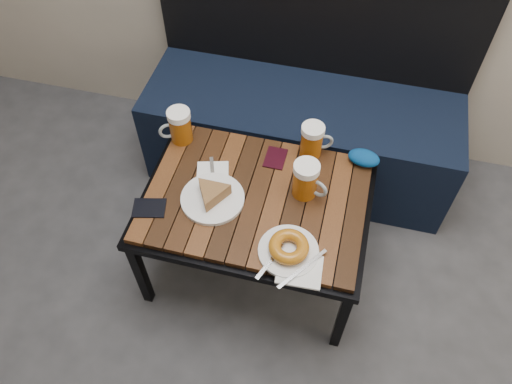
% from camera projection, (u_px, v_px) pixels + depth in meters
% --- Properties ---
extents(bench, '(1.40, 0.50, 0.95)m').
position_uv_depth(bench, '(301.00, 125.00, 2.33)').
color(bench, black).
rests_on(bench, ground).
extents(cafe_table, '(0.84, 0.62, 0.47)m').
position_uv_depth(cafe_table, '(256.00, 204.00, 1.86)').
color(cafe_table, black).
rests_on(cafe_table, ground).
extents(beer_mug_left, '(0.14, 0.12, 0.15)m').
position_uv_depth(beer_mug_left, '(180.00, 126.00, 1.94)').
color(beer_mug_left, '#92480B').
rests_on(beer_mug_left, cafe_table).
extents(beer_mug_centre, '(0.14, 0.11, 0.14)m').
position_uv_depth(beer_mug_centre, '(313.00, 140.00, 1.90)').
color(beer_mug_centre, '#92480B').
rests_on(beer_mug_centre, cafe_table).
extents(beer_mug_right, '(0.15, 0.12, 0.15)m').
position_uv_depth(beer_mug_right, '(306.00, 180.00, 1.78)').
color(beer_mug_right, '#92480B').
rests_on(beer_mug_right, cafe_table).
extents(plate_pie, '(0.23, 0.23, 0.07)m').
position_uv_depth(plate_pie, '(212.00, 196.00, 1.80)').
color(plate_pie, white).
rests_on(plate_pie, cafe_table).
extents(plate_bagel, '(0.23, 0.25, 0.06)m').
position_uv_depth(plate_bagel, '(289.00, 249.00, 1.66)').
color(plate_bagel, white).
rests_on(plate_bagel, cafe_table).
extents(napkin_left, '(0.15, 0.15, 0.01)m').
position_uv_depth(napkin_left, '(213.00, 174.00, 1.88)').
color(napkin_left, white).
rests_on(napkin_left, cafe_table).
extents(napkin_right, '(0.15, 0.13, 0.01)m').
position_uv_depth(napkin_right, '(300.00, 270.00, 1.64)').
color(napkin_right, white).
rests_on(napkin_right, cafe_table).
extents(passport_navy, '(0.13, 0.11, 0.01)m').
position_uv_depth(passport_navy, '(149.00, 208.00, 1.79)').
color(passport_navy, black).
rests_on(passport_navy, cafe_table).
extents(passport_burgundy, '(0.08, 0.11, 0.01)m').
position_uv_depth(passport_burgundy, '(275.00, 158.00, 1.94)').
color(passport_burgundy, black).
rests_on(passport_burgundy, cafe_table).
extents(knit_pouch, '(0.13, 0.09, 0.05)m').
position_uv_depth(knit_pouch, '(364.00, 158.00, 1.90)').
color(knit_pouch, '#040F74').
rests_on(knit_pouch, cafe_table).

